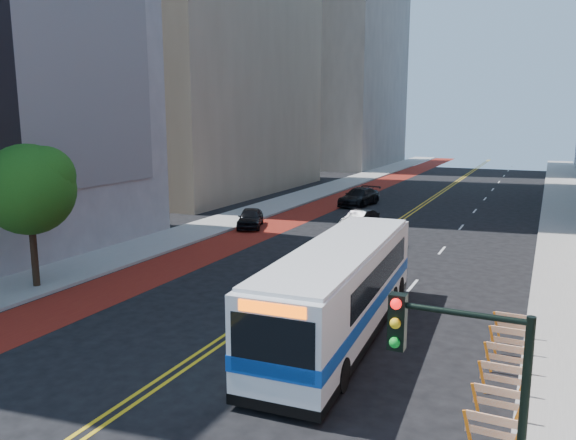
% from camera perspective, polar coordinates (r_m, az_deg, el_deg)
% --- Properties ---
extents(ground, '(160.00, 160.00, 0.00)m').
position_cam_1_polar(ground, '(17.91, -14.32, -16.62)').
color(ground, black).
rests_on(ground, ground).
extents(sidewalk_left, '(4.00, 140.00, 0.15)m').
position_cam_1_polar(sidewalk_left, '(48.40, -2.88, 0.98)').
color(sidewalk_left, gray).
rests_on(sidewalk_left, ground).
extents(sidewalk_right, '(4.00, 140.00, 0.15)m').
position_cam_1_polar(sidewalk_right, '(42.96, 26.73, -1.36)').
color(sidewalk_right, gray).
rests_on(sidewalk_right, ground).
extents(bus_lane_paint, '(3.60, 140.00, 0.01)m').
position_cam_1_polar(bus_lane_paint, '(46.74, 1.35, 0.56)').
color(bus_lane_paint, maroon).
rests_on(bus_lane_paint, ground).
extents(center_line_inner, '(0.14, 140.00, 0.01)m').
position_cam_1_polar(center_line_inner, '(44.22, 10.79, -0.20)').
color(center_line_inner, gold).
rests_on(center_line_inner, ground).
extents(center_line_outer, '(0.14, 140.00, 0.01)m').
position_cam_1_polar(center_line_outer, '(44.13, 11.24, -0.23)').
color(center_line_outer, gold).
rests_on(center_line_outer, ground).
extents(lane_dashes, '(0.14, 98.20, 0.01)m').
position_cam_1_polar(lane_dashes, '(51.12, 18.45, 0.88)').
color(lane_dashes, silver).
rests_on(lane_dashes, ground).
extents(construction_barriers, '(1.42, 10.91, 1.00)m').
position_cam_1_polar(construction_barriers, '(17.28, 20.76, -15.55)').
color(construction_barriers, orange).
rests_on(construction_barriers, ground).
extents(street_tree, '(4.20, 4.20, 6.70)m').
position_cam_1_polar(street_tree, '(28.44, -24.73, 3.16)').
color(street_tree, black).
rests_on(street_tree, sidewalk_left).
extents(traffic_signal, '(2.21, 0.34, 5.07)m').
position_cam_1_polar(traffic_signal, '(9.74, 17.44, -16.52)').
color(traffic_signal, black).
rests_on(traffic_signal, sidewalk_right).
extents(transit_bus, '(3.52, 12.79, 3.48)m').
position_cam_1_polar(transit_bus, '(20.90, 5.40, -6.96)').
color(transit_bus, silver).
rests_on(transit_bus, ground).
extents(car_a, '(3.11, 4.50, 1.42)m').
position_cam_1_polar(car_a, '(41.31, -3.85, 0.22)').
color(car_a, black).
rests_on(car_a, ground).
extents(car_b, '(2.03, 4.15, 1.31)m').
position_cam_1_polar(car_b, '(41.34, 7.27, 0.08)').
color(car_b, black).
rests_on(car_b, ground).
extents(car_c, '(2.93, 5.74, 1.59)m').
position_cam_1_polar(car_c, '(51.80, 7.23, 2.35)').
color(car_c, black).
rests_on(car_c, ground).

